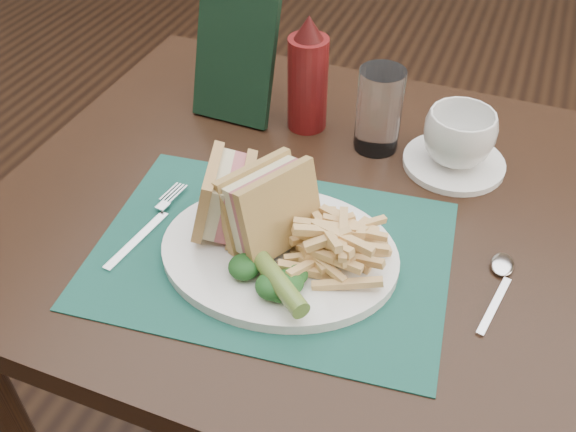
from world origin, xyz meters
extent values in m
plane|color=black|center=(0.00, 0.00, 0.00)|extent=(7.00, 7.00, 0.00)
cube|color=#174B40|center=(-0.03, -0.62, 0.75)|extent=(0.48, 0.36, 0.00)
cylinder|color=#53712B|center=(0.01, -0.69, 0.79)|extent=(0.11, 0.09, 0.03)
cylinder|color=white|center=(0.15, -0.35, 0.76)|extent=(0.20, 0.20, 0.01)
imported|color=white|center=(0.15, -0.35, 0.80)|extent=(0.15, 0.15, 0.08)
cylinder|color=white|center=(0.03, -0.34, 0.81)|extent=(0.09, 0.09, 0.13)
cube|color=black|center=(-0.21, -0.33, 0.85)|extent=(0.13, 0.08, 0.21)
camera|label=1|loc=(0.20, -1.15, 1.33)|focal=40.00mm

